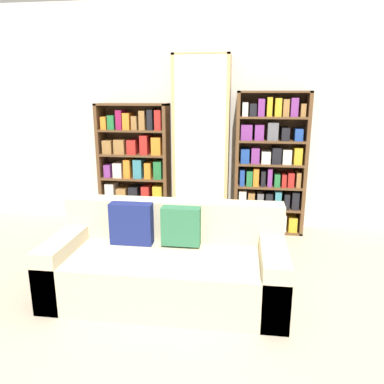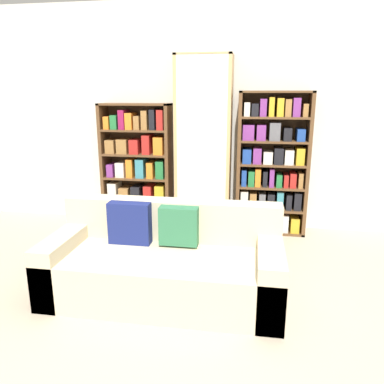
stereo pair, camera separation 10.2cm
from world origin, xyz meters
name	(u,v)px [view 1 (the left image)]	position (x,y,z in m)	size (l,w,h in m)	color
ground_plane	(187,341)	(0.00, 0.00, 0.00)	(16.00, 16.00, 0.00)	tan
wall_back	(217,118)	(0.00, 2.47, 1.35)	(6.32, 0.06, 2.70)	silver
couch	(167,264)	(-0.26, 0.61, 0.27)	(1.90, 0.85, 0.75)	beige
bookshelf_left	(135,167)	(-0.99, 2.27, 0.75)	(0.87, 0.32, 1.52)	brown
display_cabinet	(202,146)	(-0.16, 2.25, 1.03)	(0.65, 0.36, 2.07)	tan
bookshelf_right	(270,165)	(0.65, 2.27, 0.81)	(0.82, 0.32, 1.67)	brown
wine_bottle	(235,227)	(0.28, 1.87, 0.16)	(0.07, 0.07, 0.39)	#192333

